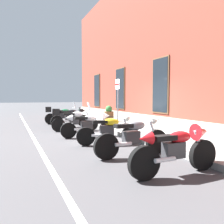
{
  "coord_description": "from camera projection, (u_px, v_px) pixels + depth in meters",
  "views": [
    {
      "loc": [
        8.6,
        -3.97,
        1.54
      ],
      "look_at": [
        -0.51,
        0.06,
        0.93
      ],
      "focal_mm": 36.86,
      "sensor_mm": 36.0,
      "label": 1
    }
  ],
  "objects": [
    {
      "name": "motorcycle_yellow_naked",
      "position": [
        109.0,
        130.0,
        7.53
      ],
      "size": [
        0.66,
        2.08,
        0.94
      ],
      "color": "black",
      "rests_on": "ground_plane"
    },
    {
      "name": "motorcycle_grey_naked",
      "position": [
        134.0,
        138.0,
        6.04
      ],
      "size": [
        0.62,
        2.2,
        1.0
      ],
      "color": "black",
      "rests_on": "ground_plane"
    },
    {
      "name": "brick_pub_facade",
      "position": [
        211.0,
        41.0,
        11.37
      ],
      "size": [
        24.79,
        6.01,
        8.71
      ],
      "color": "maroon",
      "rests_on": "ground_plane"
    },
    {
      "name": "motorcycle_green_touring",
      "position": [
        61.0,
        115.0,
        13.47
      ],
      "size": [
        0.73,
        2.13,
        1.31
      ],
      "color": "black",
      "rests_on": "ground_plane"
    },
    {
      "name": "motorcycle_black_sport",
      "position": [
        72.0,
        116.0,
        12.01
      ],
      "size": [
        0.62,
        2.03,
        1.05
      ],
      "color": "black",
      "rests_on": "ground_plane"
    },
    {
      "name": "motorcycle_silver_touring",
      "position": [
        73.0,
        119.0,
        10.59
      ],
      "size": [
        0.71,
        2.14,
        1.34
      ],
      "color": "black",
      "rests_on": "ground_plane"
    },
    {
      "name": "motorcycle_white_sport",
      "position": [
        90.0,
        123.0,
        8.99
      ],
      "size": [
        0.62,
        2.16,
        1.01
      ],
      "color": "black",
      "rests_on": "ground_plane"
    },
    {
      "name": "barrel_planter",
      "position": [
        109.0,
        115.0,
        13.46
      ],
      "size": [
        0.6,
        0.6,
        0.93
      ],
      "color": "brown",
      "rests_on": "sidewalk"
    },
    {
      "name": "lane_stripe",
      "position": [
        35.0,
        141.0,
        8.26
      ],
      "size": [
        30.79,
        0.12,
        0.01
      ],
      "primitive_type": "cube",
      "color": "silver",
      "rests_on": "ground_plane"
    },
    {
      "name": "ground_plane",
      "position": [
        116.0,
        135.0,
        9.55
      ],
      "size": [
        140.0,
        140.0,
        0.0
      ],
      "primitive_type": "plane",
      "color": "#38383A"
    },
    {
      "name": "sidewalk",
      "position": [
        139.0,
        131.0,
        9.99
      ],
      "size": [
        30.79,
        2.23,
        0.16
      ],
      "primitive_type": "cube",
      "color": "slate",
      "rests_on": "ground_plane"
    },
    {
      "name": "parking_sign",
      "position": [
        118.0,
        96.0,
        10.34
      ],
      "size": [
        0.36,
        0.07,
        2.24
      ],
      "color": "#4C4C51",
      "rests_on": "sidewalk"
    },
    {
      "name": "motorcycle_red_sport",
      "position": [
        179.0,
        147.0,
        4.6
      ],
      "size": [
        0.62,
        2.13,
        1.01
      ],
      "color": "black",
      "rests_on": "ground_plane"
    }
  ]
}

